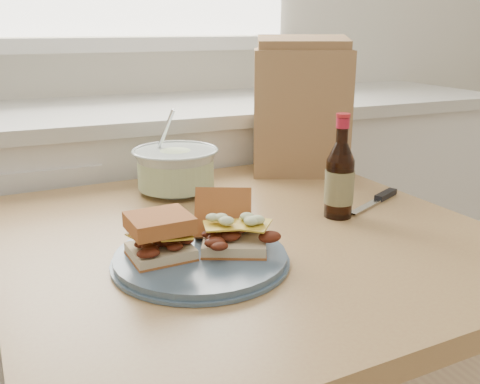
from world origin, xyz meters
name	(u,v)px	position (x,y,z in m)	size (l,w,h in m)	color
cabinet_run	(160,237)	(0.00, 1.70, 0.47)	(2.50, 0.64, 0.94)	white
dining_table	(245,282)	(-0.02, 0.90, 0.67)	(1.00, 1.00, 0.79)	#A7874F
plate	(201,258)	(-0.16, 0.79, 0.80)	(0.30, 0.30, 0.02)	#455B70
sandwich_left	(160,236)	(-0.22, 0.80, 0.85)	(0.11, 0.10, 0.08)	beige
sandwich_right	(231,228)	(-0.09, 0.81, 0.84)	(0.14, 0.19, 0.09)	beige
coleslaw_bowl	(176,171)	(-0.07, 1.21, 0.84)	(0.21, 0.21, 0.21)	#B0BDB7
beer_bottle	(340,179)	(0.20, 0.90, 0.87)	(0.06, 0.06, 0.23)	black
knife	(381,198)	(0.35, 0.96, 0.79)	(0.19, 0.11, 0.01)	silver
paper_bag	(301,112)	(0.30, 1.26, 0.96)	(0.26, 0.17, 0.34)	#A1764D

